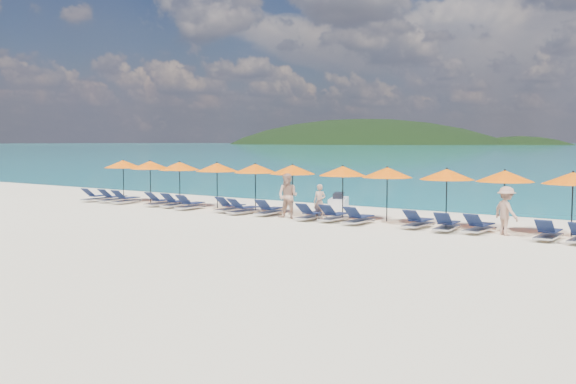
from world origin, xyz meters
The scene contains 34 objects.
ground centered at (0.00, 0.00, 0.00)m, with size 1400.00×1400.00×0.00m, color beige.
headland_main centered at (-300.00, 540.00, -38.00)m, with size 374.00×242.00×126.50m.
headland_small centered at (-150.00, 560.00, -35.00)m, with size 162.00×126.00×85.50m.
jetski centered at (-0.91, 8.51, 0.31)m, with size 1.59×2.24×0.75m.
beachgoer_a centered at (0.79, 4.17, 0.75)m, with size 0.54×0.36×1.49m, color tan.
beachgoer_b centered at (-0.51, 3.69, 0.96)m, with size 0.93×0.54×1.92m, color tan.
beachgoer_c centered at (8.55, 4.18, 0.86)m, with size 1.11×0.52×1.72m, color tan.
umbrella_0 centered at (-12.93, 5.23, 2.02)m, with size 2.10×2.10×2.28m.
umbrella_1 centered at (-10.59, 5.10, 2.02)m, with size 2.10×2.10×2.28m.
umbrella_2 centered at (-8.30, 5.01, 2.02)m, with size 2.10×2.10×2.28m.
umbrella_3 centered at (-5.76, 5.05, 2.02)m, with size 2.10×2.10×2.28m.
umbrella_4 centered at (-3.41, 5.11, 2.02)m, with size 2.10×2.10×2.28m.
umbrella_5 centered at (-1.28, 5.12, 2.02)m, with size 2.10×2.10×2.28m.
umbrella_6 centered at (1.28, 5.24, 2.02)m, with size 2.10×2.10×2.28m.
umbrella_7 centered at (3.43, 5.15, 2.02)m, with size 2.10×2.10×2.28m.
umbrella_8 centered at (5.95, 5.20, 2.02)m, with size 2.10×2.10×2.28m.
umbrella_9 centered at (8.15, 5.24, 2.02)m, with size 2.10×2.10×2.28m.
umbrella_10 centered at (10.47, 5.28, 2.02)m, with size 2.10×2.10×2.28m.
lounger_0 centered at (-13.54, 3.82, 0.24)m, with size 0.65×1.71×0.66m.
lounger_1 centered at (-12.39, 4.00, 0.24)m, with size 0.72×1.73×0.66m.
lounger_2 centered at (-11.19, 3.90, 0.24)m, with size 0.77×1.75×0.66m.
lounger_3 centered at (-8.77, 4.07, 0.24)m, with size 0.63×1.71×0.66m.
lounger_4 centered at (-7.65, 4.05, 0.24)m, with size 0.78×1.75×0.66m.
lounger_5 centered at (-6.39, 3.81, 0.24)m, with size 0.78×1.75×0.66m.
lounger_6 centered at (-4.11, 4.10, 0.24)m, with size 0.63×1.71×0.66m.
lounger_7 centered at (-3.03, 3.77, 0.24)m, with size 0.77×1.75×0.66m.
lounger_8 centered at (-1.79, 4.07, 0.24)m, with size 0.77×1.75×0.66m.
lounger_9 centered at (0.66, 3.75, 0.24)m, with size 0.63×1.70×0.66m.
lounger_10 centered at (1.68, 3.90, 0.24)m, with size 0.64×1.71×0.66m.
lounger_11 centered at (2.93, 3.74, 0.24)m, with size 0.64×1.71×0.66m.
lounger_12 centered at (5.30, 4.07, 0.24)m, with size 0.67×1.72×0.66m.
lounger_13 centered at (6.51, 3.90, 0.24)m, with size 0.79×1.75×0.66m.
lounger_14 centered at (7.63, 4.11, 0.24)m, with size 0.73×1.74×0.66m.
lounger_15 centered at (10.06, 3.85, 0.24)m, with size 0.63×1.71×0.66m.
Camera 1 is at (15.38, -18.33, 3.29)m, focal length 40.00 mm.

